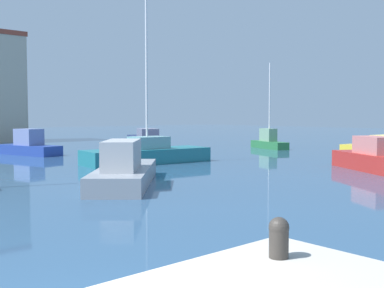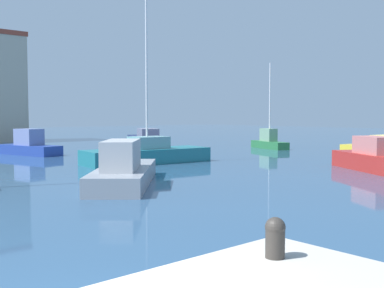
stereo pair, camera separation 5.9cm
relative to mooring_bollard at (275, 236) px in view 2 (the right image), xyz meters
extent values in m
plane|color=#2D5175|center=(12.92, 21.23, -1.31)|extent=(160.00, 160.00, 0.00)
cylinder|color=#38332D|center=(0.00, 0.00, -0.08)|extent=(0.25, 0.25, 0.39)
sphere|color=#38332D|center=(0.00, 0.00, 0.11)|extent=(0.26, 0.26, 0.26)
cube|color=#19234C|center=(19.10, 29.33, -0.81)|extent=(6.08, 8.83, 1.00)
cube|color=slate|center=(18.81, 28.78, 0.05)|extent=(2.80, 3.62, 0.72)
cylinder|color=silver|center=(19.10, 29.33, 5.92)|extent=(0.12, 0.12, 12.46)
cube|color=#28703D|center=(26.60, 21.85, -1.00)|extent=(2.55, 4.58, 0.62)
cube|color=gray|center=(26.66, 22.02, -0.15)|extent=(1.32, 1.81, 1.09)
cylinder|color=silver|center=(26.60, 21.85, 2.63)|extent=(0.12, 0.12, 6.66)
cylinder|color=silver|center=(26.87, 22.61, 0.21)|extent=(0.60, 1.50, 0.08)
cube|color=gray|center=(5.90, 12.55, -0.96)|extent=(6.24, 6.76, 0.71)
cube|color=#ADB0B5|center=(5.30, 11.87, -0.02)|extent=(2.81, 2.97, 1.15)
cube|color=#B22823|center=(18.05, 8.02, -0.88)|extent=(4.40, 5.83, 0.87)
cube|color=#C4716E|center=(18.02, 7.97, 0.01)|extent=(2.26, 2.62, 0.89)
cube|color=#233D93|center=(8.66, 29.28, -0.96)|extent=(3.00, 5.55, 0.70)
cube|color=#6E7DB1|center=(8.66, 29.28, -0.03)|extent=(1.75, 2.07, 1.17)
cube|color=gold|center=(29.90, 13.73, -0.97)|extent=(7.46, 2.47, 0.69)
cube|color=#1E707A|center=(11.56, 18.83, -0.88)|extent=(7.85, 3.29, 0.86)
cube|color=#6B9CA2|center=(11.69, 18.82, -0.09)|extent=(2.26, 1.79, 0.72)
cylinder|color=silver|center=(11.56, 18.83, 5.41)|extent=(0.12, 0.12, 11.72)
camera|label=1|loc=(-4.71, -3.67, 1.54)|focal=43.72mm
camera|label=2|loc=(-4.67, -3.71, 1.54)|focal=43.72mm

